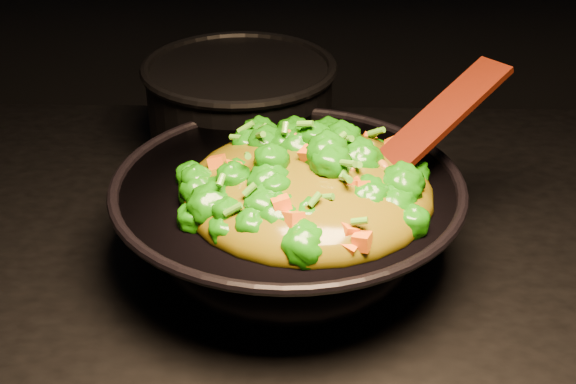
# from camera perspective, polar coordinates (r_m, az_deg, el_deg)

# --- Properties ---
(wok) EXTENTS (0.39, 0.39, 0.10)m
(wok) POSITION_cam_1_polar(r_m,az_deg,el_deg) (0.85, -0.02, -2.36)
(wok) COLOR black
(wok) RESTS_ON stovetop
(stir_fry) EXTENTS (0.33, 0.33, 0.09)m
(stir_fry) POSITION_cam_1_polar(r_m,az_deg,el_deg) (0.78, 1.46, 2.39)
(stir_fry) COLOR #166407
(stir_fry) RESTS_ON wok
(spatula) EXTENTS (0.22, 0.20, 0.11)m
(spatula) POSITION_cam_1_polar(r_m,az_deg,el_deg) (0.82, 8.89, 3.54)
(spatula) COLOR #3B1705
(spatula) RESTS_ON wok
(back_pot) EXTENTS (0.28, 0.28, 0.14)m
(back_pot) POSITION_cam_1_polar(r_m,az_deg,el_deg) (1.06, -3.40, 5.72)
(back_pot) COLOR black
(back_pot) RESTS_ON stovetop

